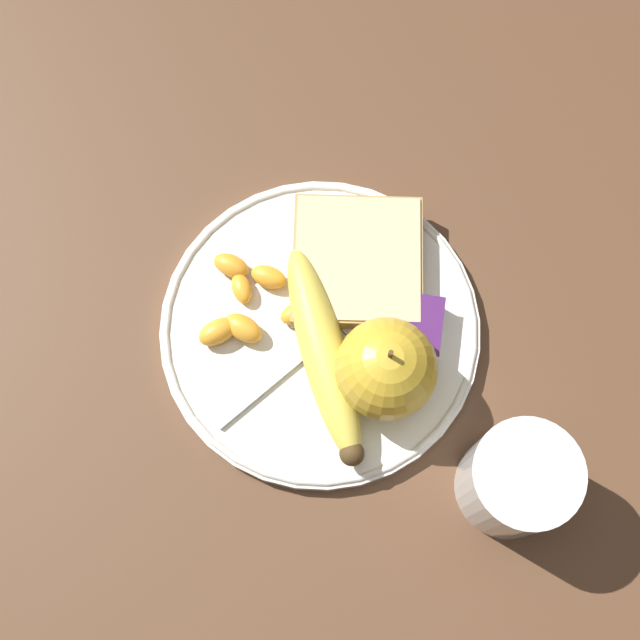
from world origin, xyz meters
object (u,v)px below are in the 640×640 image
apple (386,369)px  banana (324,354)px  juice_glass (516,481)px  bread_slice (357,262)px  plate (320,329)px  jam_packet (416,327)px  fork (318,339)px

apple → banana: bearing=78.4°
juice_glass → bread_slice: 0.21m
apple → banana: (0.01, 0.05, -0.02)m
bread_slice → plate: bearing=158.3°
bread_slice → jam_packet: same height
apple → bread_slice: size_ratio=0.72×
plate → apple: (-0.04, -0.06, 0.04)m
juice_glass → jam_packet: (0.11, 0.08, -0.02)m
plate → banana: bearing=-164.6°
apple → jam_packet: apple is taller
plate → jam_packet: bearing=-83.7°
bread_slice → jam_packet: 0.07m
juice_glass → bread_slice: size_ratio=0.71×
apple → banana: apple is taller
juice_glass → apple: 0.12m
plate → jam_packet: jam_packet is taller
fork → jam_packet: 0.08m
plate → bread_slice: bearing=-21.7°
juice_glass → bread_slice: juice_glass is taller
plate → fork: (-0.01, -0.00, 0.01)m
fork → juice_glass: bearing=-79.4°
plate → bread_slice: size_ratio=2.13×
juice_glass → banana: size_ratio=0.49×
banana → bread_slice: (0.08, -0.01, -0.01)m
plate → apple: bearing=-123.1°
apple → jam_packet: bearing=-24.2°
plate → bread_slice: 0.06m
banana → bread_slice: bearing=-10.3°
juice_glass → plate: bearing=57.3°
fork → banana: bearing=-115.7°
plate → apple: size_ratio=2.98×
apple → fork: 0.07m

